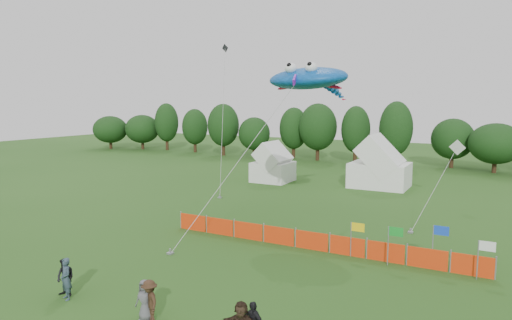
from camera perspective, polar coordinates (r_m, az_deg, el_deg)
The scene contains 13 objects.
ground at distance 19.10m, azimuth -9.07°, elevation -17.76°, with size 160.00×160.00×0.00m, color #234C16.
treeline at distance 59.39m, azimuth 19.72°, elevation 3.12°, with size 104.57×8.78×8.36m.
tent_left at distance 46.29m, azimuth 2.13°, elevation -0.68°, with size 3.69×3.69×3.26m.
tent_right at distance 44.68m, azimuth 15.21°, elevation -0.87°, with size 5.37×4.30×3.79m.
barrier_fence at distance 25.54m, azimuth 6.95°, elevation -9.98°, with size 17.90×0.06×1.00m.
flag_row at distance 23.78m, azimuth 19.15°, elevation -9.55°, with size 6.73×0.59×2.17m.
spectator_a at distance 20.76m, azimuth -22.67°, elevation -13.55°, with size 0.63×0.42×1.74m, color #2E3F4C.
spectator_b at distance 21.11m, azimuth -22.72°, elevation -13.41°, with size 0.78×0.61×1.60m, color black.
spectator_c at distance 17.87m, azimuth -13.16°, elevation -16.84°, with size 1.05×0.60×1.62m, color #372316.
spectator_e at distance 18.11m, azimuth -13.70°, elevation -16.63°, with size 0.76×0.49×1.56m, color #545359.
stingray_kite at distance 29.83m, azimuth 6.83°, elevation 10.02°, with size 7.28×16.16×10.50m.
small_kite_white at distance 36.12m, azimuth 22.72°, elevation -0.81°, with size 2.38×9.94×5.19m.
small_kite_dark at distance 43.15m, azimuth -4.14°, elevation 6.74°, with size 5.14×8.53×13.87m.
Camera 1 is at (10.68, -13.63, 8.06)m, focal length 32.00 mm.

